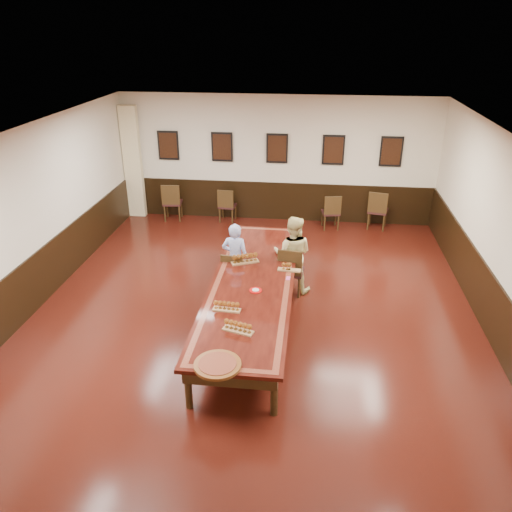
# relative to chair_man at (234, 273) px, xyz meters

# --- Properties ---
(floor) EXTENTS (8.00, 10.00, 0.02)m
(floor) POSITION_rel_chair_man_xyz_m (0.46, -0.88, -0.45)
(floor) COLOR black
(floor) RESTS_ON ground
(ceiling) EXTENTS (8.00, 10.00, 0.02)m
(ceiling) POSITION_rel_chair_man_xyz_m (0.46, -0.88, 2.77)
(ceiling) COLOR white
(ceiling) RESTS_ON floor
(wall_back) EXTENTS (8.00, 0.02, 3.20)m
(wall_back) POSITION_rel_chair_man_xyz_m (0.46, 4.13, 1.16)
(wall_back) COLOR beige
(wall_back) RESTS_ON floor
(wall_front) EXTENTS (8.00, 0.02, 3.20)m
(wall_front) POSITION_rel_chair_man_xyz_m (0.46, -5.89, 1.16)
(wall_front) COLOR beige
(wall_front) RESTS_ON floor
(wall_left) EXTENTS (0.02, 10.00, 3.20)m
(wall_left) POSITION_rel_chair_man_xyz_m (-3.55, -0.88, 1.16)
(wall_left) COLOR beige
(wall_left) RESTS_ON floor
(wall_right) EXTENTS (0.02, 10.00, 3.20)m
(wall_right) POSITION_rel_chair_man_xyz_m (4.47, -0.88, 1.16)
(wall_right) COLOR beige
(wall_right) RESTS_ON floor
(chair_man) EXTENTS (0.46, 0.49, 0.88)m
(chair_man) POSITION_rel_chair_man_xyz_m (0.00, 0.00, 0.00)
(chair_man) COLOR black
(chair_man) RESTS_ON floor
(chair_woman) EXTENTS (0.51, 0.55, 0.98)m
(chair_woman) POSITION_rel_chair_man_xyz_m (1.08, 0.16, 0.05)
(chair_woman) COLOR black
(chair_woman) RESTS_ON floor
(spare_chair_a) EXTENTS (0.52, 0.56, 1.00)m
(spare_chair_a) POSITION_rel_chair_man_xyz_m (-2.24, 3.75, 0.06)
(spare_chair_a) COLOR black
(spare_chair_a) RESTS_ON floor
(spare_chair_b) EXTENTS (0.45, 0.49, 0.89)m
(spare_chair_b) POSITION_rel_chair_man_xyz_m (-0.79, 3.81, 0.00)
(spare_chair_b) COLOR black
(spare_chair_b) RESTS_ON floor
(spare_chair_c) EXTENTS (0.50, 0.53, 0.90)m
(spare_chair_c) POSITION_rel_chair_man_xyz_m (1.88, 3.61, 0.01)
(spare_chair_c) COLOR black
(spare_chair_c) RESTS_ON floor
(spare_chair_d) EXTENTS (0.57, 0.60, 1.00)m
(spare_chair_d) POSITION_rel_chair_man_xyz_m (3.06, 3.76, 0.06)
(spare_chair_d) COLOR black
(spare_chair_d) RESTS_ON floor
(person_man) EXTENTS (0.55, 0.39, 1.41)m
(person_man) POSITION_rel_chair_man_xyz_m (0.01, 0.09, 0.26)
(person_man) COLOR #5270CE
(person_man) RESTS_ON floor
(person_woman) EXTENTS (0.82, 0.67, 1.53)m
(person_woman) POSITION_rel_chair_man_xyz_m (1.09, 0.27, 0.32)
(person_woman) COLOR beige
(person_woman) RESTS_ON floor
(pink_phone) EXTENTS (0.07, 0.13, 0.01)m
(pink_phone) POSITION_rel_chair_man_xyz_m (1.06, -0.70, 0.32)
(pink_phone) COLOR #DB499A
(pink_phone) RESTS_ON conference_table
(curtain) EXTENTS (0.45, 0.18, 2.90)m
(curtain) POSITION_rel_chair_man_xyz_m (-3.29, 3.94, 1.01)
(curtain) COLOR beige
(curtain) RESTS_ON floor
(wainscoting) EXTENTS (8.00, 10.00, 1.00)m
(wainscoting) POSITION_rel_chair_man_xyz_m (0.46, -0.88, 0.06)
(wainscoting) COLOR black
(wainscoting) RESTS_ON floor
(conference_table) EXTENTS (1.40, 5.00, 0.76)m
(conference_table) POSITION_rel_chair_man_xyz_m (0.46, -0.88, 0.17)
(conference_table) COLOR black
(conference_table) RESTS_ON floor
(posters) EXTENTS (6.14, 0.04, 0.74)m
(posters) POSITION_rel_chair_man_xyz_m (0.46, 4.05, 1.46)
(posters) COLOR black
(posters) RESTS_ON wall_back
(flight_a) EXTENTS (0.53, 0.35, 0.19)m
(flight_a) POSITION_rel_chair_man_xyz_m (0.24, -0.18, 0.40)
(flight_a) COLOR olive
(flight_a) RESTS_ON conference_table
(flight_b) EXTENTS (0.42, 0.15, 0.15)m
(flight_b) POSITION_rel_chair_man_xyz_m (1.05, -0.40, 0.38)
(flight_b) COLOR olive
(flight_b) RESTS_ON conference_table
(flight_c) EXTENTS (0.44, 0.16, 0.16)m
(flight_c) POSITION_rel_chair_man_xyz_m (0.19, -1.87, 0.38)
(flight_c) COLOR olive
(flight_c) RESTS_ON conference_table
(flight_d) EXTENTS (0.48, 0.26, 0.17)m
(flight_d) POSITION_rel_chair_man_xyz_m (0.45, -2.42, 0.39)
(flight_d) COLOR olive
(flight_d) RESTS_ON conference_table
(red_plate_grp) EXTENTS (0.21, 0.21, 0.03)m
(red_plate_grp) POSITION_rel_chair_man_xyz_m (0.56, -1.21, 0.32)
(red_plate_grp) COLOR #B60D0C
(red_plate_grp) RESTS_ON conference_table
(carved_platter) EXTENTS (0.74, 0.74, 0.05)m
(carved_platter) POSITION_rel_chair_man_xyz_m (0.30, -3.23, 0.33)
(carved_platter) COLOR #582E11
(carved_platter) RESTS_ON conference_table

